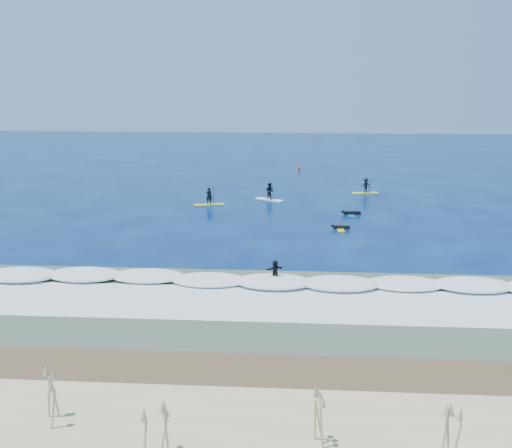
# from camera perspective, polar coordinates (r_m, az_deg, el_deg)

# --- Properties ---
(ground) EXTENTS (160.00, 160.00, 0.00)m
(ground) POSITION_cam_1_polar(r_m,az_deg,el_deg) (44.64, 0.92, -1.43)
(ground) COLOR #031441
(ground) RESTS_ON ground
(wet_sand_strip) EXTENTS (90.00, 5.00, 0.08)m
(wet_sand_strip) POSITION_cam_1_polar(r_m,az_deg,el_deg) (24.82, -1.58, -15.59)
(wet_sand_strip) COLOR brown
(wet_sand_strip) RESTS_ON ground
(shallow_water) EXTENTS (90.00, 13.00, 0.01)m
(shallow_water) POSITION_cam_1_polar(r_m,az_deg,el_deg) (31.48, -0.33, -8.63)
(shallow_water) COLOR #364A39
(shallow_water) RESTS_ON ground
(breaking_wave) EXTENTS (40.00, 6.00, 0.30)m
(breaking_wave) POSITION_cam_1_polar(r_m,az_deg,el_deg) (35.18, 0.13, -6.04)
(breaking_wave) COLOR white
(breaking_wave) RESTS_ON ground
(whitewater) EXTENTS (34.00, 5.00, 0.02)m
(whitewater) POSITION_cam_1_polar(r_m,az_deg,el_deg) (32.40, -0.21, -7.94)
(whitewater) COLOR silver
(whitewater) RESTS_ON ground
(dune_grass) EXTENTS (40.00, 4.00, 1.70)m
(dune_grass) POSITION_cam_1_polar(r_m,az_deg,el_deg) (19.21, -3.18, -19.15)
(dune_grass) COLOR tan
(dune_grass) RESTS_ON dune
(sup_paddler_left) EXTENTS (3.03, 1.49, 2.06)m
(sup_paddler_left) POSITION_cam_1_polar(r_m,az_deg,el_deg) (55.71, -4.72, 2.53)
(sup_paddler_left) COLOR yellow
(sup_paddler_left) RESTS_ON ground
(sup_paddler_center) EXTENTS (2.94, 2.05, 2.07)m
(sup_paddler_center) POSITION_cam_1_polar(r_m,az_deg,el_deg) (57.75, 1.35, 3.15)
(sup_paddler_center) COLOR white
(sup_paddler_center) RESTS_ON ground
(sup_paddler_right) EXTENTS (2.83, 1.07, 1.94)m
(sup_paddler_right) POSITION_cam_1_polar(r_m,az_deg,el_deg) (62.07, 10.90, 3.70)
(sup_paddler_right) COLOR #FAFF1B
(sup_paddler_right) RESTS_ON ground
(prone_paddler_near) EXTENTS (1.55, 1.95, 0.41)m
(prone_paddler_near) POSITION_cam_1_polar(r_m,az_deg,el_deg) (47.60, 8.44, -0.38)
(prone_paddler_near) COLOR yellow
(prone_paddler_near) RESTS_ON ground
(prone_paddler_far) EXTENTS (1.78, 2.25, 0.47)m
(prone_paddler_far) POSITION_cam_1_polar(r_m,az_deg,el_deg) (52.50, 9.48, 1.05)
(prone_paddler_far) COLOR #1658A8
(prone_paddler_far) RESTS_ON ground
(wave_surfer) EXTENTS (1.88, 1.30, 1.34)m
(wave_surfer) POSITION_cam_1_polar(r_m,az_deg,el_deg) (35.06, 1.92, -4.78)
(wave_surfer) COLOR white
(wave_surfer) RESTS_ON breaking_wave
(marker_buoy) EXTENTS (0.32, 0.32, 0.76)m
(marker_buoy) POSITION_cam_1_polar(r_m,az_deg,el_deg) (75.34, 4.31, 5.56)
(marker_buoy) COLOR #FF3A16
(marker_buoy) RESTS_ON ground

